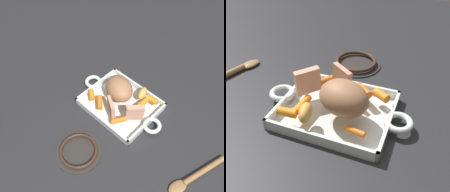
% 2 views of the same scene
% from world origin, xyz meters
% --- Properties ---
extents(ground_plane, '(2.27, 2.27, 0.00)m').
position_xyz_m(ground_plane, '(0.00, 0.00, 0.00)').
color(ground_plane, '#232326').
extents(roasting_dish, '(0.41, 0.25, 0.03)m').
position_xyz_m(roasting_dish, '(0.00, 0.00, 0.01)').
color(roasting_dish, silver).
rests_on(roasting_dish, ground_plane).
extents(pork_roast, '(0.16, 0.15, 0.09)m').
position_xyz_m(pork_roast, '(0.03, -0.02, 0.08)').
color(pork_roast, '#976746').
rests_on(pork_roast, roasting_dish).
extents(roast_slice_outer, '(0.07, 0.07, 0.07)m').
position_xyz_m(roast_slice_outer, '(-0.10, 0.03, 0.07)').
color(roast_slice_outer, tan).
rests_on(roast_slice_outer, roasting_dish).
extents(roast_slice_thick, '(0.07, 0.05, 0.07)m').
position_xyz_m(roast_slice_thick, '(-0.01, 0.07, 0.07)').
color(roast_slice_thick, tan).
rests_on(roast_slice_thick, roasting_dish).
extents(baby_carrot_northwest, '(0.02, 0.07, 0.02)m').
position_xyz_m(baby_carrot_northwest, '(-0.08, -0.04, 0.04)').
color(baby_carrot_northwest, orange).
rests_on(baby_carrot_northwest, roasting_dish).
extents(baby_carrot_northeast, '(0.05, 0.06, 0.02)m').
position_xyz_m(baby_carrot_northeast, '(-0.06, 0.08, 0.04)').
color(baby_carrot_northeast, orange).
rests_on(baby_carrot_northeast, roasting_dish).
extents(baby_carrot_center_right, '(0.05, 0.03, 0.02)m').
position_xyz_m(baby_carrot_center_right, '(-0.10, -0.09, 0.04)').
color(baby_carrot_center_right, orange).
rests_on(baby_carrot_center_right, roasting_dish).
extents(baby_carrot_center_left, '(0.05, 0.05, 0.03)m').
position_xyz_m(baby_carrot_center_left, '(0.10, 0.07, 0.04)').
color(baby_carrot_center_left, orange).
rests_on(baby_carrot_center_left, roasting_dish).
extents(baby_carrot_long, '(0.05, 0.03, 0.02)m').
position_xyz_m(baby_carrot_long, '(0.08, -0.09, 0.04)').
color(baby_carrot_long, orange).
rests_on(baby_carrot_long, roasting_dish).
extents(baby_carrot_short, '(0.06, 0.06, 0.03)m').
position_xyz_m(baby_carrot_short, '(0.05, 0.07, 0.04)').
color(baby_carrot_short, orange).
rests_on(baby_carrot_short, roasting_dish).
extents(potato_golden_large, '(0.05, 0.07, 0.04)m').
position_xyz_m(potato_golden_large, '(-0.05, -0.08, 0.05)').
color(potato_golden_large, gold).
rests_on(potato_golden_large, roasting_dish).
extents(stove_burner_rear, '(0.17, 0.17, 0.02)m').
position_xyz_m(stove_burner_rear, '(-0.03, 0.27, 0.01)').
color(stove_burner_rear, '#282623').
rests_on(stove_burner_rear, ground_plane).
extents(serving_spoon, '(0.10, 0.25, 0.02)m').
position_xyz_m(serving_spoon, '(-0.40, 0.05, 0.01)').
color(serving_spoon, olive).
rests_on(serving_spoon, ground_plane).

